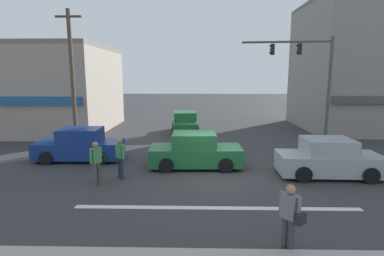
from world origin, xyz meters
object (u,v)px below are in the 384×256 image
Objects in this scene: sedan_crossing_center at (195,152)px; sedan_crossing_rightbound at (329,159)px; pedestrian_mid_crossing at (97,160)px; utility_pole_near_left at (72,79)px; sedan_crossing_leftbound at (80,146)px; sedan_waiting_far at (185,124)px; utility_pole_far_right at (338,81)px; traffic_light_mast at (311,75)px; pedestrian_far_side at (120,156)px; pedestrian_foreground_with_bag at (290,215)px.

sedan_crossing_center and sedan_crossing_rightbound have the same top height.
pedestrian_mid_crossing is at bearing -172.64° from sedan_crossing_rightbound.
pedestrian_mid_crossing is (-3.70, -2.34, 0.24)m from sedan_crossing_center.
sedan_crossing_leftbound is (1.05, -2.16, -3.23)m from utility_pole_near_left.
utility_pole_near_left is 8.39m from sedan_waiting_far.
utility_pole_far_right is 1.18× the size of traffic_light_mast.
pedestrian_foreground_with_bag is at bearing -44.15° from pedestrian_far_side.
sedan_crossing_leftbound is at bearing 135.63° from pedestrian_foreground_with_bag.
traffic_light_mast is 1.47× the size of sedan_waiting_far.
sedan_crossing_center is 4.39m from pedestrian_mid_crossing.
utility_pole_near_left is at bearing 160.48° from sedan_crossing_rightbound.
sedan_crossing_center is at bearing 108.42° from pedestrian_foreground_with_bag.
pedestrian_foreground_with_bag is at bearing -36.47° from pedestrian_mid_crossing.
pedestrian_mid_crossing is (-2.85, -10.55, 0.24)m from sedan_waiting_far.
utility_pole_far_right reaches higher than sedan_crossing_center.
sedan_waiting_far is at bearing 77.79° from pedestrian_far_side.
traffic_light_mast is at bearing 12.54° from sedan_crossing_leftbound.
sedan_crossing_center is at bearing -141.79° from utility_pole_far_right.
sedan_crossing_center is 2.48× the size of pedestrian_far_side.
pedestrian_mid_crossing is at bearing -105.13° from sedan_waiting_far.
pedestrian_foreground_with_bag is at bearing -78.31° from sedan_waiting_far.
pedestrian_mid_crossing reaches higher than sedan_crossing_leftbound.
sedan_waiting_far is at bearing 148.01° from traffic_light_mast.
sedan_crossing_rightbound is (5.50, -1.15, 0.00)m from sedan_crossing_center.
traffic_light_mast is 11.24m from pedestrian_far_side.
sedan_crossing_center is at bearing 168.16° from sedan_crossing_rightbound.
utility_pole_near_left reaches higher than traffic_light_mast.
utility_pole_near_left reaches higher than sedan_crossing_leftbound.
utility_pole_far_right is 10.92m from sedan_waiting_far.
sedan_waiting_far is at bearing 40.36° from utility_pole_near_left.
traffic_light_mast is 3.71× the size of pedestrian_foreground_with_bag.
utility_pole_far_right is 4.38× the size of pedestrian_far_side.
sedan_waiting_far is 1.02× the size of sedan_crossing_leftbound.
pedestrian_foreground_with_bag is at bearing -111.46° from traffic_light_mast.
pedestrian_foreground_with_bag is (-3.26, -5.58, 0.24)m from sedan_crossing_rightbound.
pedestrian_far_side is at bearing -52.15° from utility_pole_near_left.
pedestrian_mid_crossing and pedestrian_far_side have the same top height.
pedestrian_mid_crossing reaches higher than sedan_crossing_center.
sedan_crossing_rightbound is at bearing 3.42° from pedestrian_far_side.
utility_pole_near_left is at bearing 132.19° from pedestrian_foreground_with_bag.
sedan_crossing_center is at bearing 29.07° from pedestrian_far_side.
sedan_crossing_leftbound is (-5.70, 1.03, 0.00)m from sedan_crossing_center.
sedan_waiting_far is at bearing 124.15° from sedan_crossing_rightbound.
utility_pole_near_left reaches higher than pedestrian_foreground_with_bag.
sedan_crossing_center is at bearing -149.69° from traffic_light_mast.
pedestrian_far_side is (-2.98, -1.66, 0.24)m from sedan_crossing_center.
pedestrian_foreground_with_bag is at bearing -44.37° from sedan_crossing_leftbound.
utility_pole_near_left is 4.03m from sedan_crossing_leftbound.
utility_pole_near_left is 4.55× the size of pedestrian_mid_crossing.
pedestrian_mid_crossing reaches higher than sedan_waiting_far.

